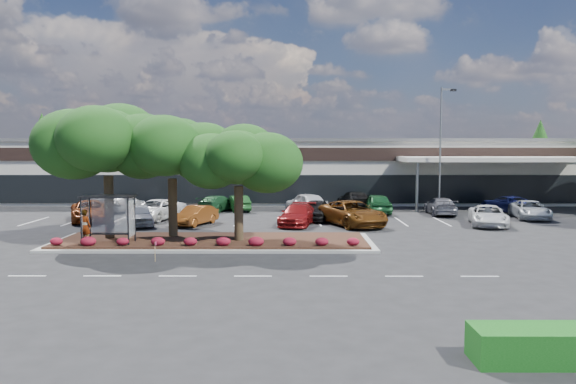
{
  "coord_description": "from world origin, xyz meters",
  "views": [
    {
      "loc": [
        2.38,
        -27.37,
        5.46
      ],
      "look_at": [
        2.23,
        8.2,
        2.6
      ],
      "focal_mm": 35.0,
      "sensor_mm": 36.0,
      "label": 1
    }
  ],
  "objects_px": {
    "survey_stake": "(155,249)",
    "car_1": "(140,215)",
    "car_0": "(89,211)",
    "light_pole": "(441,158)"
  },
  "relations": [
    {
      "from": "light_pole",
      "to": "survey_stake",
      "type": "distance_m",
      "value": 27.26
    },
    {
      "from": "car_1",
      "to": "survey_stake",
      "type": "bearing_deg",
      "value": -89.5
    },
    {
      "from": "light_pole",
      "to": "survey_stake",
      "type": "relative_size",
      "value": 10.62
    },
    {
      "from": "light_pole",
      "to": "car_1",
      "type": "height_order",
      "value": "light_pole"
    },
    {
      "from": "light_pole",
      "to": "car_1",
      "type": "relative_size",
      "value": 2.37
    },
    {
      "from": "light_pole",
      "to": "car_0",
      "type": "bearing_deg",
      "value": -169.59
    },
    {
      "from": "light_pole",
      "to": "car_0",
      "type": "relative_size",
      "value": 1.86
    },
    {
      "from": "survey_stake",
      "to": "car_1",
      "type": "bearing_deg",
      "value": 108.22
    },
    {
      "from": "survey_stake",
      "to": "car_1",
      "type": "distance_m",
      "value": 12.92
    },
    {
      "from": "car_0",
      "to": "car_1",
      "type": "height_order",
      "value": "car_0"
    }
  ]
}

